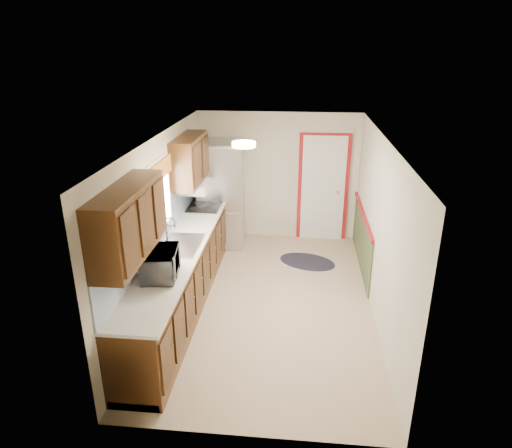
# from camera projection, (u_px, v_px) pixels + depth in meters

# --- Properties ---
(room_shell) EXTENTS (3.20, 5.20, 2.52)m
(room_shell) POSITION_uv_depth(u_px,v_px,m) (268.00, 226.00, 6.27)
(room_shell) COLOR tan
(room_shell) RESTS_ON ground
(kitchen_run) EXTENTS (0.63, 4.00, 2.20)m
(kitchen_run) POSITION_uv_depth(u_px,v_px,m) (177.00, 256.00, 6.26)
(kitchen_run) COLOR #3A200D
(kitchen_run) RESTS_ON ground
(back_wall_trim) EXTENTS (1.12, 2.30, 2.08)m
(back_wall_trim) POSITION_uv_depth(u_px,v_px,m) (331.00, 199.00, 8.34)
(back_wall_trim) COLOR maroon
(back_wall_trim) RESTS_ON ground
(ceiling_fixture) EXTENTS (0.30, 0.30, 0.06)m
(ceiling_fixture) POSITION_uv_depth(u_px,v_px,m) (244.00, 144.00, 5.69)
(ceiling_fixture) COLOR #FFD88C
(ceiling_fixture) RESTS_ON room_shell
(microwave) EXTENTS (0.41, 0.63, 0.40)m
(microwave) POSITION_uv_depth(u_px,v_px,m) (160.00, 261.00, 5.39)
(microwave) COLOR white
(microwave) RESTS_ON kitchen_run
(refrigerator) EXTENTS (0.86, 0.83, 1.93)m
(refrigerator) POSITION_uv_depth(u_px,v_px,m) (221.00, 194.00, 8.35)
(refrigerator) COLOR #B7B7BC
(refrigerator) RESTS_ON ground
(rug) EXTENTS (1.14, 0.94, 0.01)m
(rug) POSITION_uv_depth(u_px,v_px,m) (307.00, 262.00, 7.92)
(rug) COLOR black
(rug) RESTS_ON ground
(cooktop) EXTENTS (0.53, 0.64, 0.02)m
(cooktop) POSITION_uv_depth(u_px,v_px,m) (205.00, 206.00, 7.77)
(cooktop) COLOR black
(cooktop) RESTS_ON kitchen_run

